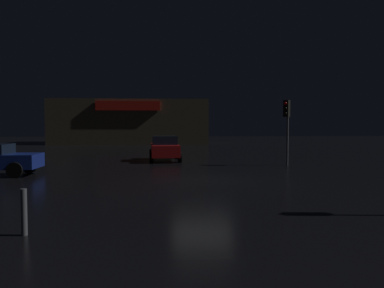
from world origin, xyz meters
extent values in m
plane|color=black|center=(0.00, 0.00, 0.00)|extent=(120.00, 120.00, 0.00)
cube|color=brown|center=(-5.78, 33.22, 2.71)|extent=(18.95, 9.54, 5.42)
cube|color=red|center=(-5.78, 28.30, 4.58)|extent=(7.42, 0.24, 1.09)
cylinder|color=#595B60|center=(5.55, 5.63, 1.89)|extent=(0.12, 0.12, 3.77)
cube|color=black|center=(5.44, 5.52, 3.30)|extent=(0.41, 0.41, 0.95)
sphere|color=red|center=(5.33, 5.40, 3.58)|extent=(0.20, 0.20, 0.20)
sphere|color=black|center=(5.33, 5.40, 3.30)|extent=(0.20, 0.20, 0.20)
sphere|color=black|center=(5.33, 5.40, 3.01)|extent=(0.20, 0.20, 0.20)
cube|color=#A51414|center=(-1.57, 8.93, 0.70)|extent=(1.92, 3.91, 0.74)
cube|color=black|center=(-1.57, 8.96, 1.35)|extent=(1.65, 1.76, 0.55)
cylinder|color=black|center=(-0.64, 7.71, 0.34)|extent=(0.25, 0.68, 0.67)
cylinder|color=black|center=(-2.39, 7.63, 0.34)|extent=(0.25, 0.68, 0.67)
cylinder|color=black|center=(-0.75, 10.24, 0.34)|extent=(0.25, 0.68, 0.67)
cylinder|color=black|center=(-2.50, 10.16, 0.34)|extent=(0.25, 0.68, 0.67)
cylinder|color=black|center=(-8.21, 1.42, 0.35)|extent=(0.71, 0.23, 0.71)
cylinder|color=black|center=(-8.18, 3.13, 0.35)|extent=(0.71, 0.23, 0.71)
cylinder|color=#595B60|center=(-4.59, -7.45, 0.50)|extent=(0.13, 0.13, 1.00)
camera|label=1|loc=(-1.62, -15.51, 2.35)|focal=34.87mm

